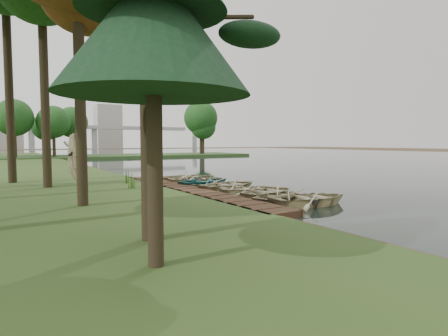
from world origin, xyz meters
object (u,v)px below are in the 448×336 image
rowboat_2 (270,190)px  stored_rowboat (78,179)px  rowboat_0 (311,196)px  rowboat_1 (280,195)px  boardwalk (188,191)px

rowboat_2 → stored_rowboat: bearing=23.5°
rowboat_0 → rowboat_1: size_ratio=1.18×
boardwalk → rowboat_1: size_ratio=4.97×
rowboat_1 → rowboat_2: size_ratio=0.92×
rowboat_0 → rowboat_2: 2.70m
rowboat_2 → stored_rowboat: 11.64m
boardwalk → rowboat_0: bearing=-65.4°
boardwalk → rowboat_2: rowboat_2 is taller
rowboat_1 → stored_rowboat: (-6.94, 10.28, 0.23)m
stored_rowboat → rowboat_2: bearing=-100.8°
rowboat_1 → rowboat_2: bearing=-39.7°
rowboat_2 → stored_rowboat: stored_rowboat is taller
boardwalk → rowboat_0: (2.88, -6.28, 0.29)m
rowboat_0 → rowboat_1: bearing=28.9°
stored_rowboat → rowboat_0: bearing=-107.7°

